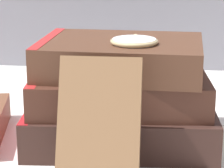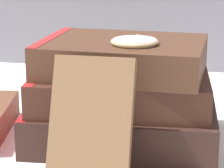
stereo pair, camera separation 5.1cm
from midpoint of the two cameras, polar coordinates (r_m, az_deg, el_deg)
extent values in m
plane|color=silver|center=(0.60, 0.31, -8.13)|extent=(3.00, 3.00, 0.00)
cube|color=#331E19|center=(0.64, 3.45, -4.19)|extent=(0.23, 0.17, 0.05)
cube|color=maroon|center=(0.66, -5.63, -3.76)|extent=(0.02, 0.16, 0.05)
cube|color=#422319|center=(0.63, 3.35, -0.54)|extent=(0.22, 0.16, 0.04)
cube|color=#B22323|center=(0.64, -5.22, -0.27)|extent=(0.02, 0.14, 0.04)
cube|color=#4C2D1E|center=(0.62, 3.52, 2.89)|extent=(0.19, 0.14, 0.04)
cube|color=#B22323|center=(0.64, -4.25, 3.29)|extent=(0.02, 0.13, 0.04)
cube|color=brown|center=(0.52, 0.55, -4.26)|extent=(0.08, 0.06, 0.13)
cylinder|color=silver|center=(0.60, 4.91, 4.53)|extent=(0.05, 0.05, 0.01)
torus|color=tan|center=(0.60, 4.91, 4.53)|extent=(0.05, 0.05, 0.01)
sphere|color=tan|center=(0.62, 5.17, 5.01)|extent=(0.01, 0.01, 0.01)
torus|color=black|center=(0.80, 0.69, -1.79)|extent=(0.05, 0.05, 0.00)
torus|color=black|center=(0.78, 4.25, -2.14)|extent=(0.05, 0.05, 0.00)
cylinder|color=black|center=(0.79, 2.45, -1.96)|extent=(0.02, 0.01, 0.00)
camera|label=1|loc=(0.03, -87.57, 0.69)|focal=85.00mm
camera|label=2|loc=(0.03, 92.43, -0.69)|focal=85.00mm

